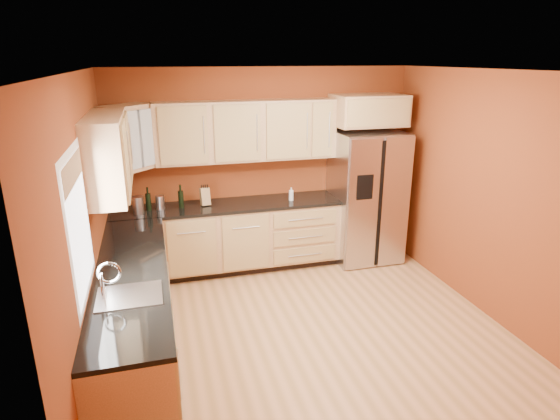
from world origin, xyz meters
name	(u,v)px	position (x,y,z in m)	size (l,w,h in m)	color
floor	(310,331)	(0.00, 0.00, 0.00)	(4.00, 4.00, 0.00)	#A87641
ceiling	(316,71)	(0.00, 0.00, 2.60)	(4.00, 4.00, 0.00)	silver
wall_back	(263,167)	(0.00, 2.00, 1.30)	(4.00, 0.04, 2.60)	maroon
wall_front	(430,322)	(0.00, -2.00, 1.30)	(4.00, 0.04, 2.60)	maroon
wall_left	(88,233)	(-2.00, 0.00, 1.30)	(0.04, 4.00, 2.60)	maroon
wall_right	(491,197)	(2.00, 0.00, 1.30)	(0.04, 4.00, 2.60)	maroon
base_cabinets_back	(229,239)	(-0.55, 1.70, 0.44)	(2.90, 0.60, 0.88)	#A27F4E
base_cabinets_left	(135,317)	(-1.70, 0.00, 0.44)	(0.60, 2.80, 0.88)	#A27F4E
countertop_back	(228,206)	(-0.55, 1.69, 0.90)	(2.90, 0.62, 0.04)	black
countertop_left	(131,272)	(-1.69, 0.00, 0.90)	(0.62, 2.80, 0.04)	black
upper_cabinets_back	(247,131)	(-0.25, 1.83, 1.83)	(2.30, 0.33, 0.75)	#A27F4E
upper_cabinets_left	(108,154)	(-1.83, 0.72, 1.83)	(0.33, 1.35, 0.75)	#A27F4E
corner_upper_cabinet	(129,138)	(-1.67, 1.67, 1.83)	(0.62, 0.33, 0.75)	#A27F4E
over_fridge_cabinet	(368,110)	(1.35, 1.70, 2.05)	(0.92, 0.60, 0.40)	#A27F4E
refrigerator	(366,197)	(1.35, 1.62, 0.89)	(0.90, 0.75, 1.78)	silver
window	(79,224)	(-1.98, -0.50, 1.55)	(0.03, 0.90, 1.00)	white
sink_faucet	(128,279)	(-1.69, -0.50, 1.07)	(0.50, 0.42, 0.30)	silver
canister_left	(138,205)	(-1.64, 1.61, 1.03)	(0.13, 0.13, 0.21)	silver
canister_right	(160,203)	(-1.38, 1.71, 1.01)	(0.11, 0.11, 0.17)	silver
wine_bottle_a	(181,196)	(-1.13, 1.70, 1.07)	(0.07, 0.07, 0.30)	black
wine_bottle_b	(148,199)	(-1.52, 1.70, 1.07)	(0.07, 0.07, 0.29)	black
knife_block	(205,197)	(-0.83, 1.74, 1.03)	(0.11, 0.10, 0.22)	#AB8453
soap_dispenser	(291,194)	(0.28, 1.64, 1.01)	(0.06, 0.06, 0.17)	white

